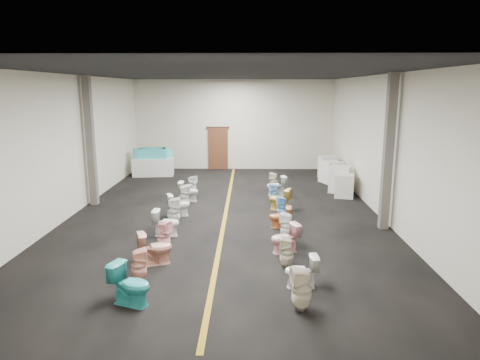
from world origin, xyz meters
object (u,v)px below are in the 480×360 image
Objects in this scene: appliance_crate_c at (332,172)px; toilet_left_7 at (184,197)px; toilet_left_0 at (131,284)px; toilet_right_5 at (280,217)px; display_table at (153,167)px; toilet_right_7 at (280,199)px; toilet_right_1 at (301,271)px; toilet_left_5 at (174,211)px; toilet_right_2 at (287,252)px; toilet_left_3 at (164,236)px; toilet_left_6 at (179,205)px; toilet_right_10 at (274,181)px; toilet_right_4 at (287,226)px; toilet_left_8 at (189,191)px; toilet_right_0 at (302,289)px; toilet_right_6 at (282,207)px; appliance_crate_a at (344,186)px; toilet_left_1 at (139,265)px; toilet_left_9 at (192,185)px; toilet_right_8 at (274,193)px; toilet_left_2 at (155,248)px; appliance_crate_b at (340,179)px; bathtub at (153,153)px; appliance_crate_d at (328,167)px; toilet_right_3 at (285,238)px; toilet_left_4 at (166,223)px.

appliance_crate_c reaches higher than toilet_left_7.
toilet_left_0 reaches higher than toilet_right_5.
display_table reaches higher than toilet_right_7.
toilet_left_0 is 1.17× the size of toilet_right_1.
toilet_left_5 reaches higher than toilet_right_1.
toilet_right_7 reaches higher than toilet_right_2.
toilet_left_3 is 2.97m from toilet_left_6.
display_table is 6.29m from toilet_right_10.
toilet_right_4 reaches higher than toilet_right_1.
toilet_right_0 reaches higher than toilet_left_8.
toilet_right_6 is at bearing -50.12° from display_table.
appliance_crate_a is 3.17m from toilet_right_7.
toilet_right_10 is at bearing 158.04° from appliance_crate_a.
toilet_right_5 is at bearing 12.20° from toilet_right_10.
toilet_left_7 is at bearing -20.47° from toilet_left_1.
toilet_right_1 is at bearing 20.19° from toilet_right_7.
toilet_left_6 is 1.07× the size of toilet_right_1.
toilet_right_8 is at bearing -92.34° from toilet_left_9.
toilet_left_2 is at bearing -49.11° from toilet_right_6.
toilet_left_1 is at bearing -31.61° from toilet_right_4.
toilet_right_4 is (3.38, 2.69, 0.01)m from toilet_left_1.
toilet_right_1 is at bearing -64.20° from display_table.
appliance_crate_b is 1.12× the size of appliance_crate_c.
toilet_right_1 is 1.00× the size of toilet_right_6.
toilet_right_4 is at bearing -6.95° from toilet_right_8.
bathtub is 2.53× the size of toilet_left_8.
toilet_right_0 is 1.22× the size of toilet_right_8.
appliance_crate_c is at bearing 169.49° from toilet_right_7.
toilet_left_6 is at bearing -134.01° from appliance_crate_d.
toilet_right_3 is (3.10, 0.80, -0.03)m from toilet_left_2.
toilet_right_2 reaches higher than toilet_right_1.
toilet_right_7 is (3.23, 3.73, -0.00)m from toilet_left_3.
appliance_crate_d is at bearing -50.66° from toilet_left_2.
toilet_right_10 reaches higher than toilet_right_2.
toilet_right_2 is (3.19, -2.12, -0.01)m from toilet_left_4.
toilet_left_3 is at bearing -53.75° from toilet_right_5.
toilet_left_7 reaches higher than toilet_right_7.
toilet_left_1 is (2.19, -11.42, -0.05)m from display_table.
toilet_left_4 reaches higher than toilet_right_1.
toilet_left_8 is at bearing -158.13° from toilet_right_1.
toilet_right_10 is (0.11, 6.74, -0.00)m from toilet_right_3.
toilet_right_0 is at bearing -66.35° from display_table.
toilet_left_5 reaches higher than toilet_left_2.
toilet_right_3 is (3.12, -4.97, 0.00)m from toilet_left_8.
toilet_left_0 is at bearing -70.29° from toilet_right_3.
appliance_crate_d is 1.25× the size of toilet_left_0.
toilet_right_7 reaches higher than toilet_right_1.
toilet_left_4 is 1.13× the size of toilet_right_5.
appliance_crate_c reaches higher than toilet_right_4.
toilet_right_4 is (3.30, -1.17, -0.05)m from toilet_left_5.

